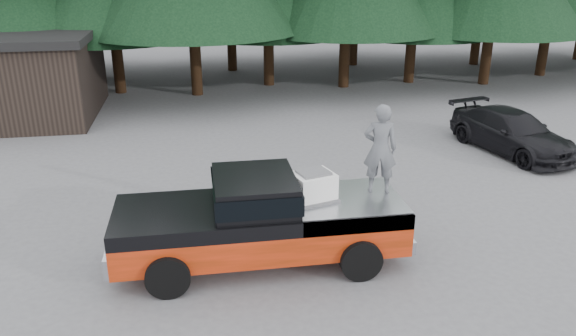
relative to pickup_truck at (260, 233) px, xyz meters
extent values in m
plane|color=#525255|center=(-0.09, 0.79, -0.67)|extent=(120.00, 120.00, 0.00)
cube|color=black|center=(-0.10, 0.00, 0.96)|extent=(1.66, 1.90, 0.59)
cube|color=white|center=(1.09, 0.00, 0.94)|extent=(0.95, 0.86, 0.55)
imported|color=#54575B|center=(2.53, 0.21, 1.61)|extent=(0.78, 0.62, 1.89)
imported|color=black|center=(8.80, 5.62, 0.00)|extent=(2.90, 4.87, 1.32)
camera|label=1|loc=(-1.12, -10.22, 5.34)|focal=35.00mm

